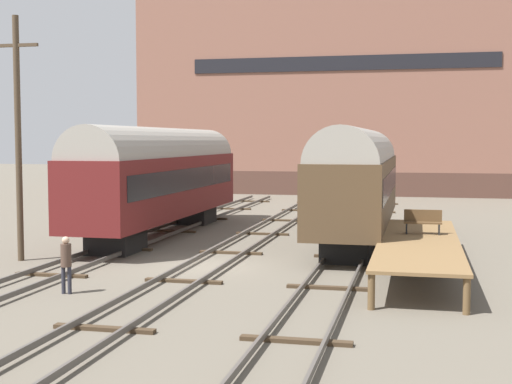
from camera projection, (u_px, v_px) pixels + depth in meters
name	position (u px, v px, depth m)	size (l,w,h in m)	color
ground_plane	(210.00, 267.00, 26.03)	(200.00, 200.00, 0.00)	#60594C
track_left	(91.00, 258.00, 27.07)	(2.60, 60.00, 0.26)	#4C4742
track_middle	(210.00, 263.00, 26.02)	(2.60, 60.00, 0.26)	#4C4742
track_right	(339.00, 268.00, 24.98)	(2.60, 60.00, 0.26)	#4C4742
train_car_brown	(358.00, 178.00, 32.07)	(2.96, 15.34, 5.16)	black
train_car_maroon	(161.00, 174.00, 34.32)	(2.93, 16.37, 5.22)	black
station_platform	(419.00, 242.00, 25.20)	(2.80, 12.90, 1.09)	brown
bench	(423.00, 221.00, 26.78)	(1.40, 0.40, 0.91)	brown
person_worker	(66.00, 259.00, 21.35)	(0.32, 0.32, 1.74)	#282833
utility_pole	(18.00, 135.00, 27.01)	(1.80, 0.24, 9.29)	#473828
warehouse_building	(347.00, 81.00, 63.67)	(35.87, 10.87, 19.85)	#4F342A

